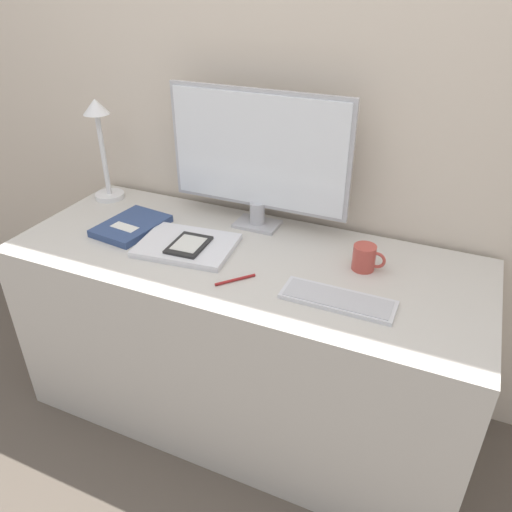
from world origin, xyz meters
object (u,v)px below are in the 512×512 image
notebook (131,226)px  laptop (187,245)px  monitor (258,156)px  desk_lamp (101,140)px  keyboard (338,299)px  ereader (189,245)px  pen (235,280)px  coffee_mug (365,258)px

notebook → laptop: bearing=-8.9°
monitor → desk_lamp: bearing=-178.5°
keyboard → desk_lamp: bearing=162.8°
ereader → notebook: (-0.27, 0.06, -0.01)m
keyboard → laptop: bearing=170.4°
notebook → pen: size_ratio=2.61×
laptop → ereader: bearing=-43.2°
monitor → desk_lamp: (-0.66, -0.02, -0.02)m
monitor → pen: 0.46m
keyboard → notebook: size_ratio=1.21×
laptop → desk_lamp: size_ratio=0.85×
desk_lamp → coffee_mug: bearing=-6.6°
keyboard → desk_lamp: 1.13m
laptop → pen: (0.24, -0.12, -0.01)m
coffee_mug → desk_lamp: bearing=173.4°
keyboard → laptop: size_ratio=0.96×
desk_lamp → pen: bearing=-25.3°
notebook → pen: (0.49, -0.16, -0.01)m
ereader → pen: bearing=-24.3°
coffee_mug → pen: coffee_mug is taller
ereader → laptop: bearing=136.8°
coffee_mug → pen: 0.41m
monitor → keyboard: (0.40, -0.35, -0.26)m
laptop → notebook: 0.26m
ereader → pen: 0.24m
ereader → notebook: bearing=168.2°
ereader → pen: size_ratio=1.51×
notebook → coffee_mug: 0.84m
monitor → keyboard: 0.59m
notebook → coffee_mug: coffee_mug is taller
monitor → pen: bearing=-76.6°
laptop → coffee_mug: 0.59m
keyboard → notebook: 0.82m
desk_lamp → coffee_mug: size_ratio=3.85×
keyboard → coffee_mug: bearing=82.6°
monitor → desk_lamp: size_ratio=1.64×
laptop → ereader: (0.02, -0.02, 0.02)m
laptop → pen: bearing=-26.0°
ereader → coffee_mug: size_ratio=1.51×
laptop → coffee_mug: (0.58, 0.11, 0.03)m
keyboard → ereader: ereader is taller
desk_lamp → laptop: bearing=-25.0°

